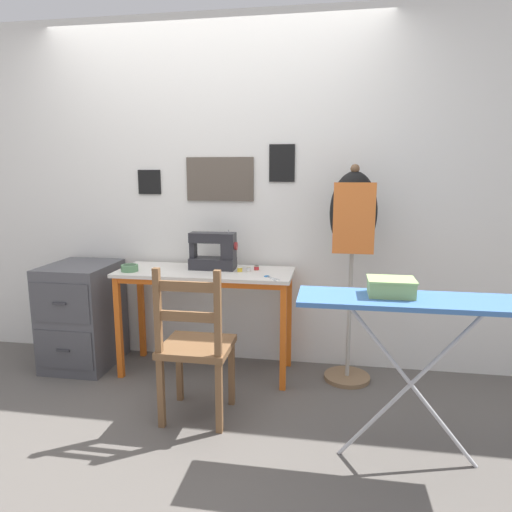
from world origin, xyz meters
TOP-DOWN VIEW (x-y plane):
  - ground_plane at (0.00, 0.00)m, footprint 14.00×14.00m
  - wall_back at (0.00, 0.54)m, footprint 10.00×0.07m
  - sewing_table at (0.00, 0.22)m, footprint 1.24×0.47m
  - sewing_machine at (0.06, 0.30)m, footprint 0.34×0.15m
  - fabric_bowl at (-0.52, 0.12)m, footprint 0.12×0.12m
  - scissors at (0.48, 0.09)m, footprint 0.12×0.14m
  - thread_spool_near_machine at (0.25, 0.23)m, footprint 0.04×0.04m
  - thread_spool_mid_table at (0.31, 0.26)m, footprint 0.03×0.03m
  - thread_spool_far_edge at (0.36, 0.31)m, footprint 0.04×0.04m
  - wooden_chair at (0.11, -0.40)m, footprint 0.40×0.38m
  - filing_cabinet at (-0.95, 0.21)m, footprint 0.47×0.56m
  - dress_form at (1.01, 0.26)m, footprint 0.32×0.32m
  - ironing_board at (1.28, -0.62)m, footprint 1.12×0.32m
  - storage_box at (1.17, -0.58)m, footprint 0.23×0.17m

SIDE VIEW (x-z plane):
  - ground_plane at x=0.00m, z-range 0.00..0.00m
  - filing_cabinet at x=-0.95m, z-range 0.00..0.77m
  - wooden_chair at x=0.11m, z-range -0.02..0.91m
  - sewing_table at x=0.00m, z-range 0.28..1.04m
  - scissors at x=0.48m, z-range 0.76..0.76m
  - thread_spool_mid_table at x=0.31m, z-range 0.76..0.79m
  - thread_spool_far_edge at x=0.36m, z-range 0.76..0.79m
  - thread_spool_near_machine at x=0.25m, z-range 0.76..0.79m
  - fabric_bowl at x=-0.52m, z-range 0.76..0.81m
  - ironing_board at x=1.28m, z-range 0.37..1.23m
  - sewing_machine at x=0.06m, z-range 0.74..1.03m
  - storage_box at x=1.17m, z-range 0.85..0.94m
  - dress_form at x=1.01m, z-range 0.34..1.83m
  - wall_back at x=0.00m, z-range 0.00..2.55m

